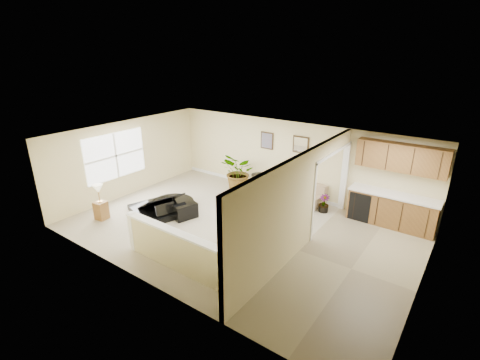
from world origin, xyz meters
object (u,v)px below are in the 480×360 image
Objects in this scene: piano_bench at (186,211)px; loveseat at (301,192)px; lamp_stand at (100,205)px; accent_table at (259,182)px; palm_plant at (239,173)px; piano at (159,192)px; small_plant at (324,205)px.

loveseat is at bearing 54.51° from piano_bench.
lamp_stand is at bearing -123.73° from loveseat.
piano_bench is at bearing -105.63° from accent_table.
accent_table is 4.98m from lamp_stand.
loveseat reaches higher than accent_table.
loveseat is 1.45m from accent_table.
lamp_stand is at bearing -115.82° from palm_plant.
piano is 4.46m from loveseat.
small_plant is at bearing 39.71° from lamp_stand.
piano_bench is at bearing 36.23° from lamp_stand.
lamp_stand is at bearing -107.63° from piano.
lamp_stand is (-2.73, -4.17, -0.01)m from accent_table.
accent_table is (1.75, 2.81, -0.15)m from piano.
piano reaches higher than accent_table.
palm_plant is (-2.16, -0.39, 0.33)m from loveseat.
palm_plant is at bearing -174.65° from accent_table.
accent_table is 0.78m from palm_plant.
piano_bench is at bearing 22.78° from piano.
piano_bench is 1.22× the size of small_plant.
palm_plant reaches higher than piano_bench.
loveseat is 2.22m from palm_plant.
small_plant is at bearing 0.87° from accent_table.
piano is 3.31m from accent_table.
piano is 1.07m from piano_bench.
accent_table is at bearing -179.13° from small_plant.
lamp_stand is (-1.98, -4.10, -0.20)m from palm_plant.
small_plant is (3.08, 0.11, -0.42)m from palm_plant.
piano_bench is 2.84m from accent_table.
accent_table is at bearing 56.76° from lamp_stand.
palm_plant reaches higher than loveseat.
piano_bench is 0.41× the size of loveseat.
piano reaches higher than loveseat.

